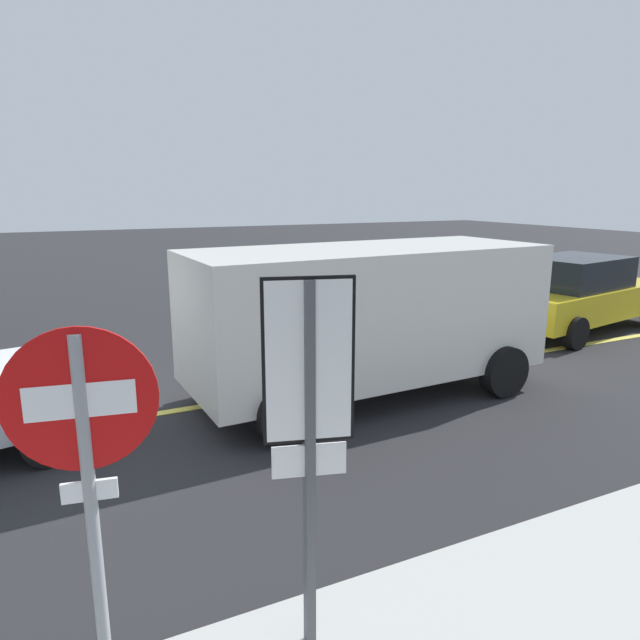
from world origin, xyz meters
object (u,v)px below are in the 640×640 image
Objects in this scene: stop_sign at (87,466)px; speed_limit_sign at (309,405)px; white_van at (366,312)px; car_yellow_mid_road at (577,293)px.

stop_sign is 1.23m from speed_limit_sign.
white_van reaches higher than car_yellow_mid_road.
stop_sign is 11.67m from car_yellow_mid_road.
white_van is (2.80, 4.13, -0.50)m from speed_limit_sign.
speed_limit_sign reaches higher than white_van.
stop_sign is 0.44× the size of white_van.
stop_sign reaches higher than white_van.
stop_sign is 0.49× the size of car_yellow_mid_road.
stop_sign is 0.93× the size of speed_limit_sign.
speed_limit_sign is (1.21, -0.10, 0.17)m from stop_sign.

